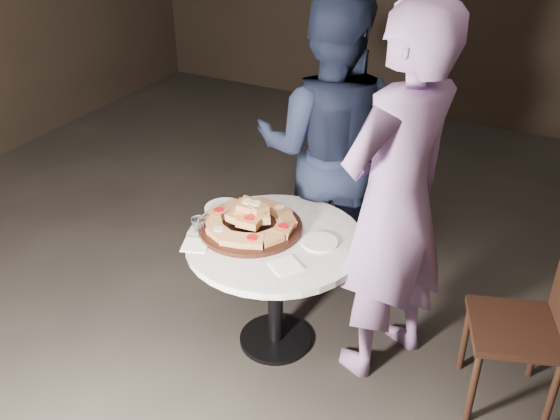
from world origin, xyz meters
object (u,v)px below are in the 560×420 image
object	(u,v)px
table	(275,259)
focaccia_pile	(250,219)
serving_board	(250,227)
water_glass	(198,224)
chair_far	(356,177)
chair_right	(539,319)
diner_teal	(395,203)
diner_navy	(328,148)

from	to	relation	value
table	focaccia_pile	size ratio (longest dim) A/B	2.31
serving_board	water_glass	size ratio (longest dim) A/B	6.91
chair_far	chair_right	size ratio (longest dim) A/B	0.92
serving_board	chair_right	world-z (taller)	chair_right
table	chair_far	size ratio (longest dim) A/B	1.35
serving_board	chair_far	bearing A→B (deg)	84.06
diner_teal	diner_navy	bearing A→B (deg)	-108.87
chair_far	diner_navy	xyz separation A→B (m)	(0.01, -0.48, 0.40)
chair_far	diner_navy	distance (m)	0.63
serving_board	diner_navy	size ratio (longest dim) A/B	0.30
chair_far	chair_right	xyz separation A→B (m)	(1.23, -0.97, 0.04)
chair_right	diner_teal	bearing A→B (deg)	-106.51
table	diner_teal	bearing A→B (deg)	16.21
serving_board	chair_right	xyz separation A→B (m)	(1.35, 0.16, -0.17)
diner_teal	chair_far	bearing A→B (deg)	-126.81
water_glass	chair_far	xyz separation A→B (m)	(0.33, 1.26, -0.24)
focaccia_pile	water_glass	xyz separation A→B (m)	(-0.22, -0.13, -0.02)
water_glass	table	bearing A→B (deg)	16.93
serving_board	chair_far	xyz separation A→B (m)	(0.12, 1.13, -0.21)
water_glass	diner_teal	xyz separation A→B (m)	(0.88, 0.26, 0.22)
focaccia_pile	chair_right	xyz separation A→B (m)	(1.35, 0.16, -0.22)
chair_right	serving_board	bearing A→B (deg)	-101.95
chair_far	serving_board	bearing A→B (deg)	87.81
focaccia_pile	water_glass	bearing A→B (deg)	-149.09
focaccia_pile	chair_far	bearing A→B (deg)	84.00
serving_board	focaccia_pile	world-z (taller)	focaccia_pile
chair_right	table	bearing A→B (deg)	-100.38
table	diner_teal	world-z (taller)	diner_teal
chair_far	chair_right	distance (m)	1.57
chair_right	diner_teal	distance (m)	0.80
table	focaccia_pile	xyz separation A→B (m)	(-0.15, 0.02, 0.18)
chair_right	focaccia_pile	bearing A→B (deg)	-102.09
serving_board	chair_far	distance (m)	1.16
chair_far	diner_navy	size ratio (longest dim) A/B	0.45
diner_navy	table	bearing A→B (deg)	75.94
chair_right	water_glass	bearing A→B (deg)	-98.38
water_glass	chair_right	xyz separation A→B (m)	(1.57, 0.29, -0.20)
diner_navy	diner_teal	bearing A→B (deg)	120.87
chair_right	diner_navy	xyz separation A→B (m)	(-1.23, 0.48, 0.36)
table	chair_far	bearing A→B (deg)	91.39
serving_board	diner_teal	size ratio (longest dim) A/B	0.28
diner_navy	diner_teal	world-z (taller)	diner_teal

